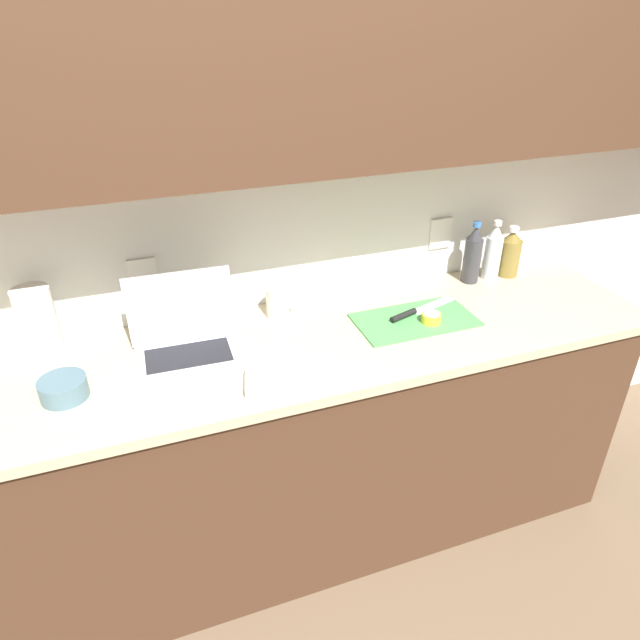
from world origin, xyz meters
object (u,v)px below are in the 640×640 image
bowl_white (63,388)px  bottle_green_soda (473,255)px  bottle_water_clear (510,254)px  laptop (185,337)px  knife (412,312)px  lemon_half_cut (431,318)px  paper_towel_roll (38,322)px  cutting_board (415,319)px  bottle_oil_tall (493,252)px  measuring_cup (278,302)px

bowl_white → bottle_green_soda: bearing=9.7°
bottle_water_clear → bowl_white: 1.68m
laptop → bottle_water_clear: 1.31m
laptop → knife: laptop is taller
knife → lemon_half_cut: size_ratio=4.54×
bottle_water_clear → laptop: bearing=-173.7°
laptop → paper_towel_roll: 0.45m
cutting_board → lemon_half_cut: 0.06m
bowl_white → paper_towel_roll: paper_towel_roll is taller
cutting_board → paper_towel_roll: paper_towel_roll is taller
cutting_board → bottle_water_clear: bearing=21.3°
knife → bottle_oil_tall: size_ratio=1.25×
laptop → bottle_water_clear: size_ratio=1.62×
cutting_board → lemon_half_cut: bearing=-45.8°
bottle_oil_tall → measuring_cup: size_ratio=2.20×
cutting_board → bowl_white: bearing=-177.5°
knife → bowl_white: bowl_white is taller
bottle_oil_tall → paper_towel_roll: size_ratio=1.06×
laptop → lemon_half_cut: 0.82m
laptop → cutting_board: size_ratio=0.79×
bottle_green_soda → knife: bearing=-153.0°
bottle_water_clear → paper_towel_roll: size_ratio=0.90×
bottle_green_soda → bottle_oil_tall: bearing=0.0°
lemon_half_cut → bowl_white: bowl_white is taller
knife → bottle_oil_tall: 0.48m
knife → paper_towel_roll: size_ratio=1.32×
cutting_board → bottle_oil_tall: bearing=24.8°
cutting_board → paper_towel_roll: bearing=169.8°
cutting_board → lemon_half_cut: (0.04, -0.04, 0.02)m
lemon_half_cut → bowl_white: size_ratio=0.50×
bottle_green_soda → bottle_oil_tall: size_ratio=1.02×
knife → bottle_water_clear: size_ratio=1.47×
bottle_water_clear → bowl_white: bottle_water_clear is taller
lemon_half_cut → paper_towel_roll: bearing=168.3°
laptop → bowl_white: (-0.36, -0.11, -0.03)m
knife → lemon_half_cut: bearing=-80.6°
bottle_green_soda → paper_towel_roll: size_ratio=1.08×
lemon_half_cut → paper_towel_roll: (-1.23, 0.26, 0.09)m
bottle_oil_tall → cutting_board: bearing=-155.2°
bottle_oil_tall → bowl_white: bottle_oil_tall is taller
laptop → knife: bearing=-0.3°
bottle_green_soda → bowl_white: size_ratio=1.85×
knife → lemon_half_cut: lemon_half_cut is taller
cutting_board → measuring_cup: measuring_cup is taller
laptop → cutting_board: 0.78m
bowl_white → laptop: bearing=17.0°
laptop → lemon_half_cut: laptop is taller
laptop → bottle_green_soda: laptop is taller
measuring_cup → bottle_oil_tall: bearing=0.7°
lemon_half_cut → paper_towel_roll: 1.26m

